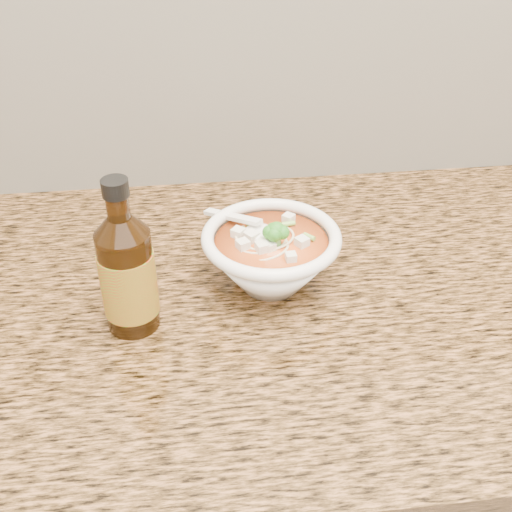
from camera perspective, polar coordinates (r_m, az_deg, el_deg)
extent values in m
cube|color=beige|center=(1.06, 9.32, 19.43)|extent=(4.00, 0.02, 0.50)
cube|color=black|center=(1.24, 9.84, -19.60)|extent=(4.00, 0.65, 0.86)
cube|color=#915D35|center=(0.91, 12.64, -3.01)|extent=(4.00, 0.68, 0.04)
cylinder|color=white|center=(0.87, 1.31, -2.24)|extent=(0.08, 0.08, 0.01)
torus|color=white|center=(0.83, 1.38, 1.69)|extent=(0.18, 0.18, 0.02)
torus|color=beige|center=(0.83, 1.68, 1.34)|extent=(0.09, 0.09, 0.00)
torus|color=beige|center=(0.83, 1.94, 1.31)|extent=(0.08, 0.08, 0.00)
torus|color=beige|center=(0.83, 2.54, 1.03)|extent=(0.08, 0.08, 0.00)
torus|color=beige|center=(0.82, 0.46, 0.61)|extent=(0.09, 0.09, 0.00)
torus|color=beige|center=(0.85, 2.18, 1.58)|extent=(0.12, 0.12, 0.00)
torus|color=beige|center=(0.82, 0.35, 0.39)|extent=(0.08, 0.08, 0.00)
torus|color=beige|center=(0.83, 2.04, 0.53)|extent=(0.06, 0.06, 0.00)
torus|color=beige|center=(0.82, 1.78, 0.15)|extent=(0.07, 0.07, 0.00)
cube|color=silver|center=(0.86, 0.19, 2.80)|extent=(0.02, 0.02, 0.01)
cube|color=silver|center=(0.82, 4.38, 0.99)|extent=(0.02, 0.02, 0.01)
cube|color=silver|center=(0.80, 4.01, 0.28)|extent=(0.02, 0.02, 0.02)
cube|color=silver|center=(0.86, 3.94, 2.70)|extent=(0.02, 0.02, 0.01)
cube|color=silver|center=(0.80, -0.69, 0.32)|extent=(0.02, 0.02, 0.02)
cube|color=silver|center=(0.86, -0.62, 2.94)|extent=(0.02, 0.02, 0.01)
cube|color=silver|center=(0.81, 3.57, 0.45)|extent=(0.02, 0.02, 0.01)
cube|color=silver|center=(0.85, 1.44, 2.46)|extent=(0.02, 0.02, 0.01)
cube|color=silver|center=(0.81, 0.41, 0.71)|extent=(0.02, 0.02, 0.01)
ellipsoid|color=#196014|center=(0.81, 1.81, 2.01)|extent=(0.03, 0.03, 0.03)
cylinder|color=#7EBB48|center=(0.84, 3.13, 1.92)|extent=(0.01, 0.02, 0.01)
cylinder|color=#7EBB48|center=(0.87, -0.88, 3.26)|extent=(0.02, 0.02, 0.01)
cylinder|color=#7EBB48|center=(0.86, 4.06, 2.77)|extent=(0.01, 0.02, 0.01)
cylinder|color=#7EBB48|center=(0.85, 0.87, 2.73)|extent=(0.01, 0.02, 0.01)
ellipsoid|color=white|center=(0.84, 0.28, 2.09)|extent=(0.04, 0.04, 0.02)
cube|color=white|center=(0.86, -2.11, 3.51)|extent=(0.08, 0.08, 0.03)
cylinder|color=#351C07|center=(0.78, -11.27, -2.16)|extent=(0.08, 0.08, 0.13)
cylinder|color=#351C07|center=(0.72, -12.19, 4.31)|extent=(0.03, 0.03, 0.03)
cylinder|color=black|center=(0.71, -12.42, 5.95)|extent=(0.04, 0.04, 0.02)
cylinder|color=red|center=(0.78, -11.24, -2.32)|extent=(0.09, 0.09, 0.08)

